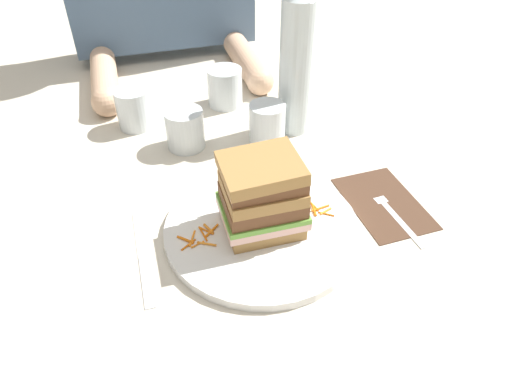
{
  "coord_description": "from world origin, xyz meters",
  "views": [
    {
      "loc": [
        -0.14,
        -0.49,
        0.5
      ],
      "look_at": [
        0.01,
        0.03,
        0.05
      ],
      "focal_mm": 32.33,
      "sensor_mm": 36.0,
      "label": 1
    }
  ],
  "objects": [
    {
      "name": "juice_glass",
      "position": [
        0.09,
        0.24,
        0.04
      ],
      "size": [
        0.07,
        0.07,
        0.08
      ],
      "color": "white",
      "rests_on": "ground_plane"
    },
    {
      "name": "carrot_shred_13",
      "position": [
        0.1,
        0.02,
        0.02
      ],
      "size": [
        0.01,
        0.03,
        0.0
      ],
      "primitive_type": "cylinder",
      "rotation": [
        0.0,
        1.57,
        4.93
      ],
      "color": "orange",
      "rests_on": "main_plate"
    },
    {
      "name": "water_bottle",
      "position": [
        0.16,
        0.27,
        0.15
      ],
      "size": [
        0.06,
        0.06,
        0.32
      ],
      "color": "silver",
      "rests_on": "ground_plane"
    },
    {
      "name": "fork",
      "position": [
        0.23,
        -0.02,
        0.0
      ],
      "size": [
        0.03,
        0.17,
        0.0
      ],
      "color": "silver",
      "rests_on": "napkin_dark"
    },
    {
      "name": "main_plate",
      "position": [
        0.01,
        0.0,
        0.01
      ],
      "size": [
        0.3,
        0.3,
        0.01
      ],
      "primitive_type": "cylinder",
      "color": "white",
      "rests_on": "ground_plane"
    },
    {
      "name": "carrot_shred_7",
      "position": [
        -0.09,
        -0.01,
        0.02
      ],
      "size": [
        0.02,
        0.01,
        0.0
      ],
      "primitive_type": "cylinder",
      "rotation": [
        0.0,
        1.57,
        3.5
      ],
      "color": "orange",
      "rests_on": "main_plate"
    },
    {
      "name": "carrot_shred_6",
      "position": [
        -0.11,
        0.0,
        0.02
      ],
      "size": [
        0.02,
        0.02,
        0.0
      ],
      "primitive_type": "cylinder",
      "rotation": [
        0.0,
        1.57,
        5.5
      ],
      "color": "orange",
      "rests_on": "main_plate"
    },
    {
      "name": "empty_tumbler_1",
      "position": [
        0.05,
        0.41,
        0.04
      ],
      "size": [
        0.08,
        0.08,
        0.08
      ],
      "primitive_type": "cylinder",
      "color": "silver",
      "rests_on": "ground_plane"
    },
    {
      "name": "carrot_shred_3",
      "position": [
        -0.07,
        0.01,
        0.02
      ],
      "size": [
        0.03,
        0.02,
        0.0
      ],
      "primitive_type": "cylinder",
      "rotation": [
        0.0,
        1.57,
        3.86
      ],
      "color": "orange",
      "rests_on": "main_plate"
    },
    {
      "name": "carrot_shred_12",
      "position": [
        0.11,
        -0.01,
        0.02
      ],
      "size": [
        0.02,
        0.02,
        0.0
      ],
      "primitive_type": "cylinder",
      "rotation": [
        0.0,
        1.57,
        2.51
      ],
      "color": "orange",
      "rests_on": "main_plate"
    },
    {
      "name": "carrot_shred_1",
      "position": [
        -0.1,
        -0.0,
        0.02
      ],
      "size": [
        0.02,
        0.03,
        0.0
      ],
      "primitive_type": "cylinder",
      "rotation": [
        0.0,
        1.57,
        4.3
      ],
      "color": "orange",
      "rests_on": "main_plate"
    },
    {
      "name": "carrot_shred_2",
      "position": [
        -0.07,
        0.01,
        0.02
      ],
      "size": [
        0.02,
        0.02,
        0.0
      ],
      "primitive_type": "cylinder",
      "rotation": [
        0.0,
        1.57,
        2.27
      ],
      "color": "orange",
      "rests_on": "main_plate"
    },
    {
      "name": "carrot_shred_14",
      "position": [
        0.11,
        0.01,
        0.02
      ],
      "size": [
        0.03,
        0.01,
        0.0
      ],
      "primitive_type": "cylinder",
      "rotation": [
        0.0,
        1.57,
        0.15
      ],
      "color": "orange",
      "rests_on": "main_plate"
    },
    {
      "name": "ground_plane",
      "position": [
        0.0,
        0.0,
        0.0
      ],
      "size": [
        3.0,
        3.0,
        0.0
      ],
      "primitive_type": "plane",
      "color": "beige"
    },
    {
      "name": "carrot_shred_10",
      "position": [
        0.1,
        0.01,
        0.02
      ],
      "size": [
        0.01,
        0.03,
        0.0
      ],
      "primitive_type": "cylinder",
      "rotation": [
        0.0,
        1.57,
        1.4
      ],
      "color": "orange",
      "rests_on": "main_plate"
    },
    {
      "name": "knife",
      "position": [
        -0.17,
        -0.0,
        0.0
      ],
      "size": [
        0.02,
        0.2,
        0.0
      ],
      "color": "silver",
      "rests_on": "ground_plane"
    },
    {
      "name": "carrot_shred_0",
      "position": [
        -0.08,
        0.01,
        0.02
      ],
      "size": [
        0.01,
        0.03,
        0.0
      ],
      "primitive_type": "cylinder",
      "rotation": [
        0.0,
        1.57,
        1.75
      ],
      "color": "orange",
      "rests_on": "main_plate"
    },
    {
      "name": "empty_tumbler_2",
      "position": [
        -0.15,
        0.37,
        0.04
      ],
      "size": [
        0.07,
        0.07,
        0.08
      ],
      "primitive_type": "cylinder",
      "color": "silver",
      "rests_on": "ground_plane"
    },
    {
      "name": "napkin_dark",
      "position": [
        0.22,
        0.01,
        0.0
      ],
      "size": [
        0.12,
        0.17,
        0.0
      ],
      "primitive_type": "cube",
      "rotation": [
        0.0,
        0.0,
        0.03
      ],
      "color": "#4C3323",
      "rests_on": "ground_plane"
    },
    {
      "name": "carrot_shred_9",
      "position": [
        -0.11,
        -0.01,
        0.02
      ],
      "size": [
        0.02,
        0.02,
        0.0
      ],
      "primitive_type": "cylinder",
      "rotation": [
        0.0,
        1.57,
        0.59
      ],
      "color": "orange",
      "rests_on": "main_plate"
    },
    {
      "name": "empty_tumbler_0",
      "position": [
        -0.06,
        0.27,
        0.04
      ],
      "size": [
        0.07,
        0.07,
        0.08
      ],
      "primitive_type": "cylinder",
      "color": "silver",
      "rests_on": "ground_plane"
    },
    {
      "name": "carrot_shred_8",
      "position": [
        -0.07,
        0.01,
        0.02
      ],
      "size": [
        0.01,
        0.02,
        0.0
      ],
      "primitive_type": "cylinder",
      "rotation": [
        0.0,
        1.57,
        1.97
      ],
      "color": "orange",
      "rests_on": "main_plate"
    },
    {
      "name": "sandwich",
      "position": [
        0.01,
        0.0,
        0.07
      ],
      "size": [
        0.12,
        0.1,
        0.12
      ],
      "color": "#A87A42",
      "rests_on": "main_plate"
    },
    {
      "name": "carrot_shred_5",
      "position": [
        -0.11,
        -0.0,
        0.02
      ],
      "size": [
        0.02,
        0.02,
        0.0
      ],
      "primitive_type": "cylinder",
      "rotation": [
        0.0,
        1.57,
        2.35
      ],
      "color": "orange",
      "rests_on": "main_plate"
    },
    {
      "name": "carrot_shred_4",
      "position": [
        -0.08,
        -0.02,
        0.02
      ],
      "size": [
        0.03,
        0.02,
        0.0
      ],
      "primitive_type": "cylinder",
      "rotation": [
        0.0,
        1.57,
        2.63
      ],
      "color": "orange",
      "rests_on": "main_plate"
    },
    {
      "name": "carrot_shred_11",
      "position": [
        0.12,
        -0.0,
        0.02
      ],
      "size": [
        0.02,
        0.01,
        0.0
      ],
      "primitive_type": "cylinder",
      "rotation": [
        0.0,
        1.57,
        0.37
      ],
      "color": "orange",
      "rests_on": "main_plate"
    }
  ]
}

